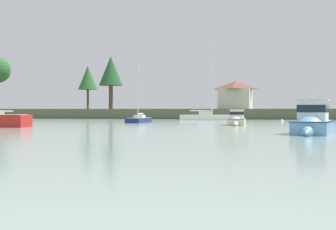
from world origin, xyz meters
name	(u,v)px	position (x,y,z in m)	size (l,w,h in m)	color
far_shore_bank	(232,113)	(0.00, 102.70, 0.94)	(199.25, 52.61, 1.89)	#4C563D
cruiser_skyblue	(312,126)	(14.90, 22.39, 0.57)	(3.39, 8.07, 4.20)	#669ECC
cruiser_cream	(237,122)	(7.70, 41.35, 0.39)	(2.13, 6.52, 3.04)	beige
sailboat_white	(208,118)	(-0.12, 69.45, 0.28)	(9.62, 4.55, 14.22)	white
sailboat_navy	(139,121)	(-6.26, 50.73, 0.18)	(1.88, 6.27, 8.44)	navy
mooring_buoy_white	(282,121)	(12.14, 58.69, 0.09)	(0.52, 0.52, 0.57)	white
shore_tree_left_mid	(111,72)	(-21.05, 80.12, 9.21)	(4.68, 4.68, 10.32)	brown
shore_tree_left	(88,78)	(-27.87, 84.83, 8.35)	(4.04, 4.04, 8.99)	brown
cottage_hillside	(236,95)	(0.81, 103.58, 5.19)	(7.61, 10.20, 6.40)	silver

